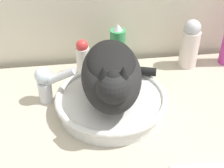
{
  "coord_description": "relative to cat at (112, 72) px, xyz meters",
  "views": [
    {
      "loc": [
        -0.13,
        -0.42,
        1.5
      ],
      "look_at": [
        -0.03,
        0.31,
        0.99
      ],
      "focal_mm": 50.0,
      "sensor_mm": 36.0,
      "label": 1
    }
  ],
  "objects": [
    {
      "name": "sink_basin",
      "position": [
        -0.0,
        0.01,
        -0.11
      ],
      "size": [
        0.34,
        0.34,
        0.06
      ],
      "color": "silver",
      "rests_on": "vanity_counter"
    },
    {
      "name": "cat",
      "position": [
        0.0,
        0.0,
        0.0
      ],
      "size": [
        0.26,
        0.34,
        0.18
      ],
      "rotation": [
        0.0,
        0.0,
        4.62
      ],
      "color": "black",
      "rests_on": "sink_basin"
    },
    {
      "name": "faucet",
      "position": [
        -0.19,
        0.08,
        -0.07
      ],
      "size": [
        0.13,
        0.08,
        0.14
      ],
      "rotation": [
        0.0,
        0.0,
        -0.35
      ],
      "color": "silver",
      "rests_on": "vanity_counter"
    },
    {
      "name": "lotion_bottle_white",
      "position": [
        0.32,
        0.23,
        -0.05
      ],
      "size": [
        0.07,
        0.07,
        0.18
      ],
      "color": "silver",
      "rests_on": "vanity_counter"
    },
    {
      "name": "deodorant_stick",
      "position": [
        -0.07,
        0.23,
        -0.08
      ],
      "size": [
        0.05,
        0.05,
        0.13
      ],
      "color": "white",
      "rests_on": "vanity_counter"
    },
    {
      "name": "spray_bottle_trigger",
      "position": [
        0.05,
        0.23,
        -0.06
      ],
      "size": [
        0.05,
        0.05,
        0.18
      ],
      "color": "#338C4C",
      "rests_on": "vanity_counter"
    }
  ]
}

